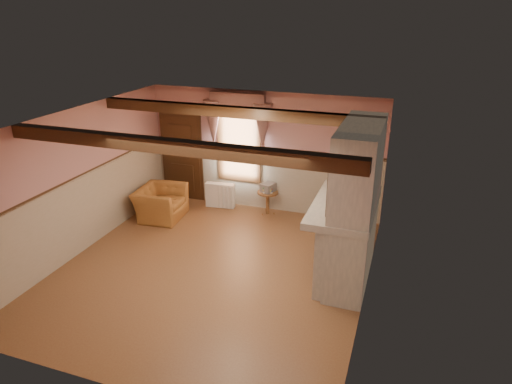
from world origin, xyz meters
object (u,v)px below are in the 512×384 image
(side_table, at_px, (268,203))
(mantel_clock, at_px, (352,182))
(radiator, at_px, (220,195))
(bowl, at_px, (344,204))
(armchair, at_px, (161,203))
(oil_lamp, at_px, (351,183))

(side_table, xyz_separation_m, mantel_clock, (2.04, -1.30, 1.25))
(radiator, distance_m, mantel_clock, 3.70)
(bowl, bearing_deg, side_table, 132.55)
(armchair, height_order, oil_lamp, oil_lamp)
(radiator, xyz_separation_m, oil_lamp, (3.25, -1.46, 1.26))
(radiator, height_order, bowl, bowl)
(bowl, relative_size, oil_lamp, 1.10)
(side_table, height_order, radiator, radiator)
(oil_lamp, bearing_deg, bowl, -90.00)
(armchair, xyz_separation_m, side_table, (2.25, 1.00, -0.08))
(mantel_clock, distance_m, oil_lamp, 0.17)
(oil_lamp, bearing_deg, radiator, 155.76)
(armchair, xyz_separation_m, oil_lamp, (4.30, -0.46, 1.20))
(armchair, relative_size, side_table, 1.99)
(armchair, bearing_deg, radiator, -51.20)
(side_table, distance_m, bowl, 3.25)
(armchair, xyz_separation_m, bowl, (4.30, -1.23, 1.10))
(side_table, distance_m, mantel_clock, 2.72)
(side_table, relative_size, bowl, 1.79)
(bowl, height_order, oil_lamp, oil_lamp)
(bowl, bearing_deg, armchair, 164.07)
(mantel_clock, relative_size, oil_lamp, 0.86)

